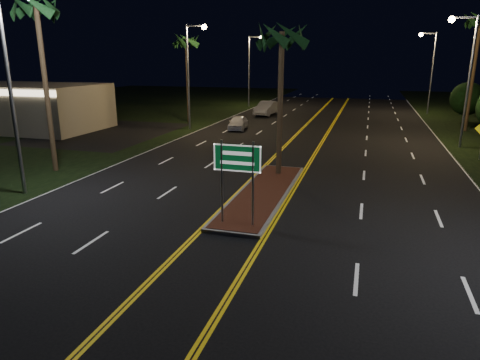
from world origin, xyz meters
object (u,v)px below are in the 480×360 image
at_px(streetlight_right_far, 429,63).
at_px(median_island, 263,193).
at_px(streetlight_left_far, 252,63).
at_px(palm_left_far, 186,42).
at_px(car_far, 267,107).
at_px(commercial_building, 19,106).
at_px(car_near, 238,122).
at_px(highway_sign, 237,166).
at_px(streetlight_right_mid, 465,67).
at_px(palm_median, 282,36).
at_px(palm_left_near, 36,9).
at_px(streetlight_left_mid, 192,65).
at_px(shrub_far, 467,99).
at_px(streetlight_left_near, 15,71).

bearing_deg(streetlight_right_far, median_island, -106.87).
relative_size(streetlight_left_far, palm_left_far, 1.02).
xyz_separation_m(streetlight_left_far, car_far, (4.01, -8.10, -4.76)).
distance_m(commercial_building, palm_left_far, 16.47).
xyz_separation_m(median_island, car_near, (-6.77, 18.10, 0.63)).
relative_size(commercial_building, streetlight_right_far, 1.67).
bearing_deg(streetlight_right_far, palm_left_far, -149.12).
relative_size(median_island, highway_sign, 3.20).
xyz_separation_m(streetlight_right_mid, palm_left_far, (-23.41, 6.00, 2.09)).
distance_m(palm_median, car_far, 27.01).
height_order(median_island, palm_left_far, palm_left_far).
xyz_separation_m(streetlight_right_far, palm_left_near, (-23.11, -34.00, 3.02)).
bearing_deg(streetlight_left_mid, car_near, 15.94).
xyz_separation_m(median_island, shrub_far, (13.80, 29.00, 2.25)).
bearing_deg(streetlight_left_far, palm_median, -72.42).
xyz_separation_m(palm_left_far, shrub_far, (26.60, 8.00, -5.41)).
xyz_separation_m(commercial_building, streetlight_right_far, (36.61, 22.01, 3.65)).
bearing_deg(palm_median, palm_left_near, -168.69).
distance_m(streetlight_left_mid, palm_median, 17.25).
relative_size(shrub_far, car_near, 0.92).
distance_m(car_near, car_far, 10.81).
relative_size(streetlight_left_far, streetlight_right_mid, 1.00).
xyz_separation_m(streetlight_left_far, car_near, (3.85, -18.90, -4.94)).
distance_m(highway_sign, streetlight_right_mid, 22.18).
bearing_deg(shrub_far, streetlight_left_mid, -153.82).
height_order(median_island, palm_left_near, palm_left_near).
distance_m(streetlight_right_mid, shrub_far, 14.74).
bearing_deg(palm_left_far, streetlight_right_mid, -14.37).
bearing_deg(palm_left_near, palm_left_far, 90.86).
relative_size(commercial_building, palm_median, 1.81).
distance_m(palm_left_far, car_near, 9.71).
bearing_deg(car_near, streetlight_right_mid, -17.32).
bearing_deg(palm_left_near, streetlight_left_far, 87.00).
xyz_separation_m(palm_median, car_far, (-6.61, 25.40, -6.38)).
bearing_deg(median_island, streetlight_right_far, 73.13).
bearing_deg(streetlight_right_mid, highway_sign, -118.93).
height_order(highway_sign, commercial_building, commercial_building).
xyz_separation_m(highway_sign, commercial_building, (-26.00, 17.19, -0.40)).
height_order(streetlight_left_mid, streetlight_left_far, same).
bearing_deg(car_near, car_far, 81.95).
distance_m(streetlight_left_far, car_far, 10.21).
height_order(highway_sign, shrub_far, shrub_far).
distance_m(median_island, streetlight_right_mid, 19.20).
height_order(streetlight_left_far, palm_median, streetlight_left_far).
relative_size(streetlight_left_mid, palm_left_near, 0.92).
xyz_separation_m(commercial_building, streetlight_left_mid, (15.39, 4.01, 3.65)).
distance_m(median_island, streetlight_left_near, 12.36).
relative_size(streetlight_left_far, car_near, 2.09).
relative_size(palm_median, car_near, 1.93).
height_order(commercial_building, streetlight_right_far, streetlight_right_far).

